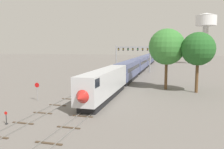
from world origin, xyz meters
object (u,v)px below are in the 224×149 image
switch_stand (6,120)px  trackside_tree_mid (198,49)px  passenger_train (140,64)px  stop_sign (37,89)px  trackside_tree_left (167,47)px  water_tower (206,24)px  signal_gantry (133,52)px

switch_stand → trackside_tree_mid: (22.03, 23.65, 7.52)m
passenger_train → stop_sign: (-10.00, -46.14, -0.74)m
trackside_tree_left → trackside_tree_mid: (5.58, -1.91, -0.39)m
trackside_tree_left → trackside_tree_mid: trackside_tree_left is taller
switch_stand → trackside_tree_mid: size_ratio=0.13×
water_tower → stop_sign: (-36.00, -87.52, -17.38)m
water_tower → trackside_tree_mid: bearing=-98.5°
passenger_train → switch_stand: (-7.10, -56.69, -2.09)m
signal_gantry → stop_sign: bearing=-99.8°
water_tower → stop_sign: bearing=-112.4°
passenger_train → trackside_tree_mid: trackside_tree_mid is taller
signal_gantry → switch_stand: 55.86m
signal_gantry → trackside_tree_left: trackside_tree_left is taller
passenger_train → stop_sign: 47.22m
passenger_train → stop_sign: bearing=-102.2°
trackside_tree_mid → stop_sign: bearing=-152.3°
passenger_train → signal_gantry: size_ratio=8.65×
passenger_train → trackside_tree_mid: size_ratio=9.41×
switch_stand → trackside_tree_left: trackside_tree_left is taller
stop_sign → trackside_tree_mid: size_ratio=0.26×
passenger_train → signal_gantry: bearing=-148.8°
signal_gantry → water_tower: bearing=56.5°
passenger_train → switch_stand: passenger_train is taller
signal_gantry → water_tower: (28.25, 42.74, 12.70)m
switch_stand → stop_sign: stop_sign is taller
stop_sign → trackside_tree_left: (19.35, 15.02, 6.56)m
stop_sign → trackside_tree_left: bearing=37.8°
passenger_train → trackside_tree_left: trackside_tree_left is taller
trackside_tree_left → switch_stand: bearing=-122.8°
stop_sign → trackside_tree_mid: trackside_tree_mid is taller
water_tower → stop_sign: water_tower is taller
water_tower → switch_stand: 105.18m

